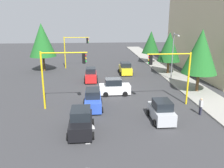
{
  "coord_description": "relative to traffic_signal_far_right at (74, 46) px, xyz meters",
  "views": [
    {
      "loc": [
        28.65,
        -2.53,
        8.98
      ],
      "look_at": [
        1.58,
        -0.19,
        1.2
      ],
      "focal_mm": 36.94,
      "sensor_mm": 36.0,
      "label": 1
    }
  ],
  "objects": [
    {
      "name": "traffic_signal_far_right",
      "position": [
        0.0,
        0.0,
        0.0
      ],
      "size": [
        0.36,
        4.59,
        5.77
      ],
      "color": "yellow",
      "rests_on": "ground"
    },
    {
      "name": "tree_roadside_mid",
      "position": [
        6.0,
        15.71,
        0.43
      ],
      "size": [
        3.78,
        3.78,
        6.88
      ],
      "color": "brown",
      "rests_on": "ground"
    },
    {
      "name": "car_red",
      "position": [
        9.57,
        2.92,
        -3.18
      ],
      "size": [
        3.87,
        1.93,
        1.98
      ],
      "color": "red",
      "rests_on": "ground"
    },
    {
      "name": "car_black",
      "position": [
        25.43,
        2.15,
        -3.18
      ],
      "size": [
        3.89,
        2.1,
        1.98
      ],
      "color": "black",
      "rests_on": "ground"
    },
    {
      "name": "apartment_block",
      "position": [
        4.46,
        24.21,
        3.22
      ],
      "size": [
        23.69,
        9.3,
        14.57
      ],
      "color": "#C6B793",
      "rests_on": "ground"
    },
    {
      "name": "car_silver",
      "position": [
        23.83,
        9.29,
        -3.18
      ],
      "size": [
        3.65,
        2.0,
        1.98
      ],
      "color": "#B2B5BA",
      "rests_on": "ground"
    },
    {
      "name": "car_blue",
      "position": [
        20.26,
        3.15,
        -3.18
      ],
      "size": [
        4.13,
        1.96,
        1.98
      ],
      "color": "blue",
      "rests_on": "ground"
    },
    {
      "name": "lane_arrow_near",
      "position": [
        25.51,
        2.71,
        -4.07
      ],
      "size": [
        2.4,
        1.1,
        1.1
      ],
      "color": "silver",
      "rests_on": "ground"
    },
    {
      "name": "tree_opposite_side",
      "position": [
        2.0,
        -5.29,
        1.32
      ],
      "size": [
        4.49,
        4.49,
        8.22
      ],
      "color": "brown",
      "rests_on": "ground"
    },
    {
      "name": "traffic_signal_near_left",
      "position": [
        20.0,
        11.4,
        -0.09
      ],
      "size": [
        0.36,
        4.59,
        5.64
      ],
      "color": "yellow",
      "rests_on": "ground"
    },
    {
      "name": "car_yellow",
      "position": [
        5.49,
        8.65,
        -3.18
      ],
      "size": [
        3.99,
        2.07,
        1.98
      ],
      "color": "yellow",
      "rests_on": "ground"
    },
    {
      "name": "pedestrian_crossing",
      "position": [
        22.87,
        13.43,
        -3.17
      ],
      "size": [
        0.4,
        0.24,
        1.7
      ],
      "color": "#262638",
      "rests_on": "ground"
    },
    {
      "name": "sidewalk_kerb",
      "position": [
        9.0,
        16.21,
        -4.0
      ],
      "size": [
        80.0,
        4.0,
        0.15
      ],
      "primitive_type": "cube",
      "color": "gray",
      "rests_on": "ground"
    },
    {
      "name": "street_lamp_curbside",
      "position": [
        10.39,
        14.91,
        0.27
      ],
      "size": [
        2.15,
        0.28,
        7.0
      ],
      "color": "slate",
      "rests_on": "ground"
    },
    {
      "name": "car_white",
      "position": [
        16.0,
        5.78,
        -3.18
      ],
      "size": [
        2.04,
        3.73,
        1.98
      ],
      "color": "white",
      "rests_on": "ground"
    },
    {
      "name": "ground_plane",
      "position": [
        14.0,
        5.71,
        -4.08
      ],
      "size": [
        120.0,
        120.0,
        0.0
      ],
      "primitive_type": "plane",
      "color": "#353538"
    },
    {
      "name": "tree_roadside_far",
      "position": [
        -4.0,
        15.21,
        0.18
      ],
      "size": [
        3.57,
        3.57,
        6.5
      ],
      "color": "brown",
      "rests_on": "ground"
    },
    {
      "name": "tree_roadside_near",
      "position": [
        16.0,
        16.21,
        1.03
      ],
      "size": [
        4.26,
        4.26,
        7.78
      ],
      "color": "brown",
      "rests_on": "ground"
    },
    {
      "name": "traffic_signal_near_right",
      "position": [
        20.0,
        -0.02,
        0.08
      ],
      "size": [
        0.36,
        4.59,
        5.9
      ],
      "color": "yellow",
      "rests_on": "ground"
    }
  ]
}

